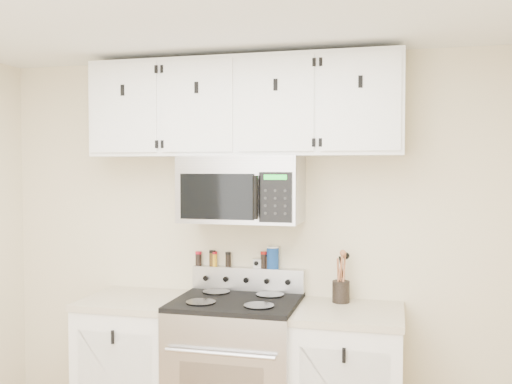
{
  "coord_description": "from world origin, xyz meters",
  "views": [
    {
      "loc": [
        0.96,
        -1.94,
        1.76
      ],
      "look_at": [
        0.12,
        1.45,
        1.62
      ],
      "focal_mm": 40.0,
      "sensor_mm": 36.0,
      "label": 1
    }
  ],
  "objects_px": {
    "microwave": "(242,189)",
    "salt_canister": "(273,257)",
    "utensil_crock": "(341,290)",
    "range": "(237,373)"
  },
  "relations": [
    {
      "from": "microwave",
      "to": "salt_canister",
      "type": "bearing_deg",
      "value": 42.81
    },
    {
      "from": "microwave",
      "to": "utensil_crock",
      "type": "height_order",
      "value": "microwave"
    },
    {
      "from": "utensil_crock",
      "to": "salt_canister",
      "type": "xyz_separation_m",
      "value": [
        -0.46,
        0.08,
        0.17
      ]
    },
    {
      "from": "range",
      "to": "microwave",
      "type": "relative_size",
      "value": 1.45
    },
    {
      "from": "range",
      "to": "microwave",
      "type": "height_order",
      "value": "microwave"
    },
    {
      "from": "range",
      "to": "utensil_crock",
      "type": "bearing_deg",
      "value": 17.53
    },
    {
      "from": "salt_canister",
      "to": "microwave",
      "type": "bearing_deg",
      "value": -137.19
    },
    {
      "from": "microwave",
      "to": "salt_canister",
      "type": "height_order",
      "value": "microwave"
    },
    {
      "from": "range",
      "to": "salt_canister",
      "type": "bearing_deg",
      "value": 59.19
    },
    {
      "from": "salt_canister",
      "to": "range",
      "type": "bearing_deg",
      "value": -120.81
    }
  ]
}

